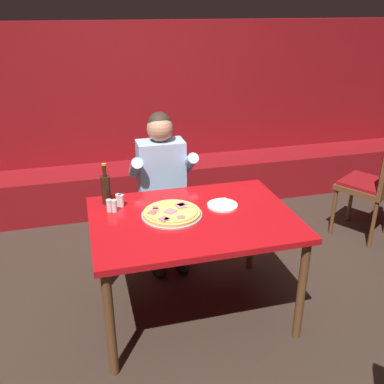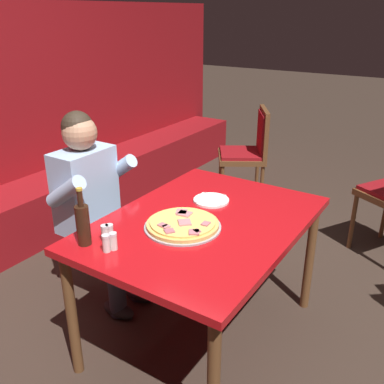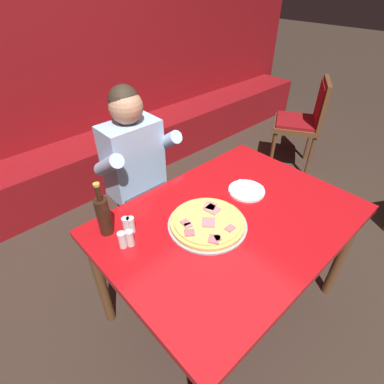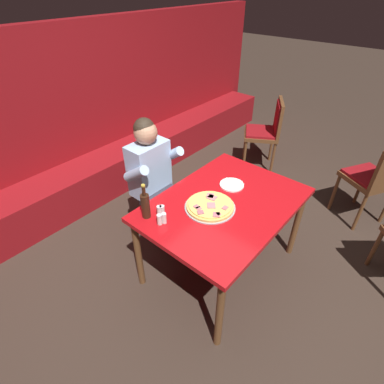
{
  "view_description": "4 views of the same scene",
  "coord_description": "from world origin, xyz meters",
  "px_view_note": "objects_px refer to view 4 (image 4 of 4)",
  "views": [
    {
      "loc": [
        -0.65,
        -2.41,
        2.05
      ],
      "look_at": [
        0.01,
        0.05,
        0.93
      ],
      "focal_mm": 40.0,
      "sensor_mm": 36.0,
      "label": 1
    },
    {
      "loc": [
        -1.76,
        -1.06,
        1.81
      ],
      "look_at": [
        0.08,
        0.13,
        0.88
      ],
      "focal_mm": 40.0,
      "sensor_mm": 36.0,
      "label": 2
    },
    {
      "loc": [
        -0.94,
        -0.71,
        1.82
      ],
      "look_at": [
        -0.04,
        0.26,
        0.82
      ],
      "focal_mm": 28.0,
      "sensor_mm": 36.0,
      "label": 3
    },
    {
      "loc": [
        -1.61,
        -1.04,
        2.27
      ],
      "look_at": [
        -0.11,
        0.25,
        0.82
      ],
      "focal_mm": 28.0,
      "sensor_mm": 36.0,
      "label": 4
    }
  ],
  "objects_px": {
    "pizza": "(210,206)",
    "dining_chair_near_left": "(377,176)",
    "shaker_parmesan": "(162,211)",
    "shaker_oregano": "(164,218)",
    "main_dining_table": "(224,210)",
    "dining_chair_near_right": "(267,129)",
    "diner_seated_blue_shirt": "(156,178)",
    "shaker_black_pepper": "(159,211)",
    "shaker_red_pepper_flakes": "(159,220)",
    "beer_bottle": "(145,205)",
    "plate_white_paper": "(232,185)"
  },
  "relations": [
    {
      "from": "diner_seated_blue_shirt",
      "to": "dining_chair_near_right",
      "type": "height_order",
      "value": "diner_seated_blue_shirt"
    },
    {
      "from": "pizza",
      "to": "beer_bottle",
      "type": "height_order",
      "value": "beer_bottle"
    },
    {
      "from": "pizza",
      "to": "shaker_black_pepper",
      "type": "xyz_separation_m",
      "value": [
        -0.32,
        0.24,
        0.02
      ]
    },
    {
      "from": "shaker_black_pepper",
      "to": "shaker_oregano",
      "type": "height_order",
      "value": "same"
    },
    {
      "from": "pizza",
      "to": "beer_bottle",
      "type": "bearing_deg",
      "value": 142.56
    },
    {
      "from": "pizza",
      "to": "shaker_red_pepper_flakes",
      "type": "bearing_deg",
      "value": 157.02
    },
    {
      "from": "shaker_parmesan",
      "to": "shaker_oregano",
      "type": "xyz_separation_m",
      "value": [
        -0.05,
        -0.07,
        0.0
      ]
    },
    {
      "from": "shaker_oregano",
      "to": "shaker_red_pepper_flakes",
      "type": "bearing_deg",
      "value": 156.39
    },
    {
      "from": "shaker_parmesan",
      "to": "pizza",
      "type": "bearing_deg",
      "value": -36.36
    },
    {
      "from": "shaker_black_pepper",
      "to": "shaker_oregano",
      "type": "relative_size",
      "value": 1.0
    },
    {
      "from": "shaker_oregano",
      "to": "diner_seated_blue_shirt",
      "type": "relative_size",
      "value": 0.07
    },
    {
      "from": "beer_bottle",
      "to": "dining_chair_near_left",
      "type": "relative_size",
      "value": 0.3
    },
    {
      "from": "main_dining_table",
      "to": "pizza",
      "type": "xyz_separation_m",
      "value": [
        -0.13,
        0.05,
        0.1
      ]
    },
    {
      "from": "dining_chair_near_right",
      "to": "shaker_oregano",
      "type": "bearing_deg",
      "value": -169.61
    },
    {
      "from": "dining_chair_near_right",
      "to": "pizza",
      "type": "bearing_deg",
      "value": -163.81
    },
    {
      "from": "shaker_black_pepper",
      "to": "dining_chair_near_right",
      "type": "distance_m",
      "value": 2.38
    },
    {
      "from": "dining_chair_near_right",
      "to": "shaker_red_pepper_flakes",
      "type": "bearing_deg",
      "value": -170.08
    },
    {
      "from": "pizza",
      "to": "dining_chair_near_left",
      "type": "relative_size",
      "value": 0.41
    },
    {
      "from": "plate_white_paper",
      "to": "dining_chair_near_right",
      "type": "bearing_deg",
      "value": 18.13
    },
    {
      "from": "pizza",
      "to": "diner_seated_blue_shirt",
      "type": "xyz_separation_m",
      "value": [
        0.09,
        0.71,
        -0.09
      ]
    },
    {
      "from": "shaker_oregano",
      "to": "dining_chair_near_left",
      "type": "relative_size",
      "value": 0.09
    },
    {
      "from": "dining_chair_near_right",
      "to": "shaker_black_pepper",
      "type": "bearing_deg",
      "value": -171.51
    },
    {
      "from": "pizza",
      "to": "shaker_red_pepper_flakes",
      "type": "height_order",
      "value": "shaker_red_pepper_flakes"
    },
    {
      "from": "plate_white_paper",
      "to": "dining_chair_near_right",
      "type": "relative_size",
      "value": 0.22
    },
    {
      "from": "beer_bottle",
      "to": "shaker_red_pepper_flakes",
      "type": "relative_size",
      "value": 3.4
    },
    {
      "from": "shaker_black_pepper",
      "to": "dining_chair_near_left",
      "type": "relative_size",
      "value": 0.09
    },
    {
      "from": "main_dining_table",
      "to": "shaker_parmesan",
      "type": "height_order",
      "value": "shaker_parmesan"
    },
    {
      "from": "pizza",
      "to": "diner_seated_blue_shirt",
      "type": "bearing_deg",
      "value": 83.06
    },
    {
      "from": "beer_bottle",
      "to": "dining_chair_near_left",
      "type": "height_order",
      "value": "beer_bottle"
    },
    {
      "from": "plate_white_paper",
      "to": "diner_seated_blue_shirt",
      "type": "bearing_deg",
      "value": 112.73
    },
    {
      "from": "diner_seated_blue_shirt",
      "to": "pizza",
      "type": "bearing_deg",
      "value": -96.94
    },
    {
      "from": "beer_bottle",
      "to": "shaker_black_pepper",
      "type": "height_order",
      "value": "beer_bottle"
    },
    {
      "from": "beer_bottle",
      "to": "dining_chair_near_right",
      "type": "height_order",
      "value": "beer_bottle"
    },
    {
      "from": "main_dining_table",
      "to": "dining_chair_near_left",
      "type": "xyz_separation_m",
      "value": [
        1.58,
        -0.8,
        -0.11
      ]
    },
    {
      "from": "plate_white_paper",
      "to": "shaker_black_pepper",
      "type": "relative_size",
      "value": 2.44
    },
    {
      "from": "main_dining_table",
      "to": "shaker_red_pepper_flakes",
      "type": "bearing_deg",
      "value": 157.74
    },
    {
      "from": "main_dining_table",
      "to": "shaker_black_pepper",
      "type": "relative_size",
      "value": 15.47
    },
    {
      "from": "main_dining_table",
      "to": "plate_white_paper",
      "type": "xyz_separation_m",
      "value": [
        0.23,
        0.09,
        0.09
      ]
    },
    {
      "from": "pizza",
      "to": "shaker_parmesan",
      "type": "xyz_separation_m",
      "value": [
        -0.3,
        0.22,
        0.02
      ]
    },
    {
      "from": "main_dining_table",
      "to": "shaker_oregano",
      "type": "relative_size",
      "value": 15.47
    },
    {
      "from": "pizza",
      "to": "diner_seated_blue_shirt",
      "type": "distance_m",
      "value": 0.72
    },
    {
      "from": "dining_chair_near_left",
      "to": "shaker_oregano",
      "type": "bearing_deg",
      "value": 154.23
    },
    {
      "from": "main_dining_table",
      "to": "dining_chair_near_right",
      "type": "distance_m",
      "value": 2.0
    },
    {
      "from": "main_dining_table",
      "to": "shaker_black_pepper",
      "type": "height_order",
      "value": "shaker_black_pepper"
    },
    {
      "from": "beer_bottle",
      "to": "shaker_parmesan",
      "type": "height_order",
      "value": "beer_bottle"
    },
    {
      "from": "shaker_oregano",
      "to": "dining_chair_near_left",
      "type": "xyz_separation_m",
      "value": [
        2.07,
        -1.0,
        -0.23
      ]
    },
    {
      "from": "plate_white_paper",
      "to": "shaker_parmesan",
      "type": "height_order",
      "value": "shaker_parmesan"
    },
    {
      "from": "shaker_parmesan",
      "to": "dining_chair_near_right",
      "type": "xyz_separation_m",
      "value": [
        2.33,
        0.36,
        -0.24
      ]
    },
    {
      "from": "shaker_parmesan",
      "to": "shaker_red_pepper_flakes",
      "type": "distance_m",
      "value": 0.1
    },
    {
      "from": "dining_chair_near_right",
      "to": "plate_white_paper",
      "type": "bearing_deg",
      "value": -161.87
    }
  ]
}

